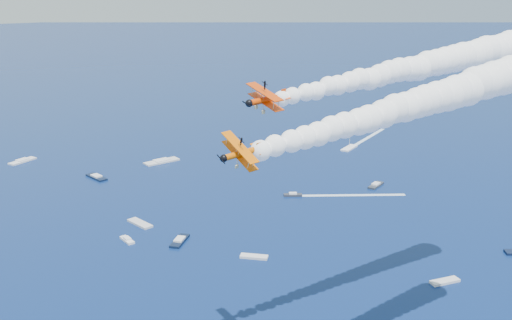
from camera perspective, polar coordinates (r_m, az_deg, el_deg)
biplane_lead at (r=107.14m, az=1.04°, el=5.67°), size 9.26×10.70×7.87m
biplane_trail at (r=80.44m, az=-1.37°, el=0.63°), size 7.32×8.92×7.19m
smoke_trail_lead at (r=129.15m, az=14.54°, el=8.34°), size 72.80×14.66×12.92m
smoke_trail_trail at (r=103.35m, az=15.20°, el=5.32°), size 73.23×23.23×12.92m
spectator_boats at (r=208.35m, az=-10.75°, el=-5.12°), size 232.94×179.71×0.70m
boat_wakes at (r=224.78m, az=0.10°, el=-3.21°), size 243.27×85.85×0.04m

